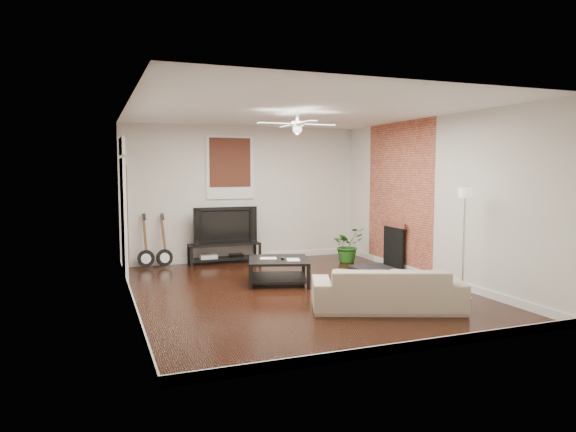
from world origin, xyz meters
The scene contains 14 objects.
room centered at (0.00, 0.00, 1.40)m, with size 5.01×6.01×2.81m.
brick_accent centered at (2.49, 1.00, 1.40)m, with size 0.02×2.20×2.80m, color #A24B34.
fireplace centered at (2.20, 1.00, 0.46)m, with size 0.80×1.10×0.92m, color black.
window_back centered at (-0.30, 2.97, 1.95)m, with size 1.00×0.06×1.30m, color #3F1B11.
door_left centered at (-2.46, 1.90, 1.25)m, with size 0.08×1.00×2.50m, color white.
tv_stand centered at (-0.48, 2.78, 0.20)m, with size 1.45×0.39×0.41m, color black.
tv centered at (-0.48, 2.80, 0.78)m, with size 1.30×0.17×0.75m, color black.
coffee_table centered at (-0.09, 0.62, 0.21)m, with size 0.98×0.98×0.41m, color black.
sofa centered at (0.74, -1.46, 0.30)m, with size 2.02×0.79×0.59m, color tan.
floor_lamp centered at (2.09, -1.36, 0.83)m, with size 0.27×0.27×1.65m, color silver, non-canonical shape.
potted_plant centered at (1.91, 1.97, 0.36)m, with size 0.65×0.56×0.72m, color #225D1A.
guitar_left centered at (-2.04, 2.75, 0.53)m, with size 0.33×0.23×1.07m, color black, non-canonical shape.
guitar_right centered at (-1.69, 2.72, 0.53)m, with size 0.33×0.23×1.07m, color black, non-canonical shape.
ceiling_fan centered at (0.00, 0.00, 2.60)m, with size 1.24×1.24×0.32m, color white, non-canonical shape.
Camera 1 is at (-2.99, -7.46, 1.91)m, focal length 32.32 mm.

